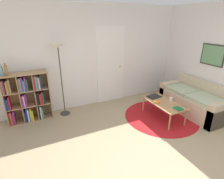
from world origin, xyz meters
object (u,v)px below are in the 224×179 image
(bookshelf, at_px, (27,98))
(bottle_middle, at_px, (6,70))
(bottle_left, at_px, (1,71))
(coffee_table, at_px, (164,104))
(bowl, at_px, (157,102))
(laptop, at_px, (154,96))
(floor_lamp, at_px, (59,54))
(couch, at_px, (195,101))
(cup, at_px, (171,99))

(bookshelf, distance_m, bottle_middle, 0.73)
(bottle_middle, bearing_deg, bottle_left, 176.60)
(bottle_left, bearing_deg, coffee_table, -21.26)
(bookshelf, distance_m, coffee_table, 3.15)
(coffee_table, bearing_deg, bottle_left, 158.74)
(bookshelf, bearing_deg, bottle_left, -176.63)
(bowl, bearing_deg, bottle_left, 158.60)
(coffee_table, distance_m, laptop, 0.35)
(bottle_middle, bearing_deg, bookshelf, 5.65)
(floor_lamp, xyz_separation_m, bottle_left, (-1.16, 0.05, -0.25))
(couch, relative_size, bottle_left, 6.41)
(couch, xyz_separation_m, bowl, (-1.12, 0.13, 0.14))
(bottle_left, bearing_deg, bowl, -21.40)
(bottle_left, xyz_separation_m, bottle_middle, (0.09, -0.01, -0.00))
(cup, bearing_deg, couch, -5.51)
(bottle_left, distance_m, bottle_middle, 0.09)
(bottle_left, bearing_deg, bottle_middle, -3.40)
(floor_lamp, height_order, bottle_middle, floor_lamp)
(bottle_middle, bearing_deg, bowl, -21.91)
(couch, bearing_deg, bottle_middle, 161.99)
(bowl, bearing_deg, cup, -9.46)
(bookshelf, relative_size, coffee_table, 1.10)
(laptop, height_order, bottle_middle, bottle_middle)
(bookshelf, height_order, bottle_left, bottle_left)
(couch, bearing_deg, bottle_left, 162.29)
(bookshelf, distance_m, bowl, 2.98)
(bowl, xyz_separation_m, bottle_middle, (-2.99, 1.20, 0.81))
(couch, height_order, cup, couch)
(couch, height_order, bottle_left, bottle_left)
(cup, distance_m, bottle_left, 3.75)
(couch, height_order, coffee_table, couch)
(bowl, relative_size, bottle_left, 0.58)
(coffee_table, height_order, laptop, laptop)
(couch, xyz_separation_m, bottle_left, (-4.19, 1.34, 0.95))
(bookshelf, bearing_deg, bottle_middle, -174.35)
(laptop, bearing_deg, cup, -59.30)
(bowl, bearing_deg, bookshelf, 155.64)
(bowl, bearing_deg, couch, -6.80)
(bottle_left, bearing_deg, laptop, -15.73)
(bookshelf, height_order, couch, bookshelf)
(coffee_table, relative_size, bottle_left, 3.99)
(bookshelf, xyz_separation_m, bottle_middle, (-0.27, -0.03, 0.68))
(laptop, xyz_separation_m, bottle_left, (-3.23, 0.91, 0.82))
(bottle_left, bearing_deg, floor_lamp, -2.60)
(bottle_middle, bearing_deg, laptop, -16.08)
(couch, xyz_separation_m, cup, (-0.75, 0.07, 0.17))
(couch, distance_m, laptop, 1.07)
(laptop, bearing_deg, floor_lamp, 157.51)
(bowl, height_order, bottle_left, bottle_left)
(bottle_middle, bearing_deg, cup, -20.64)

